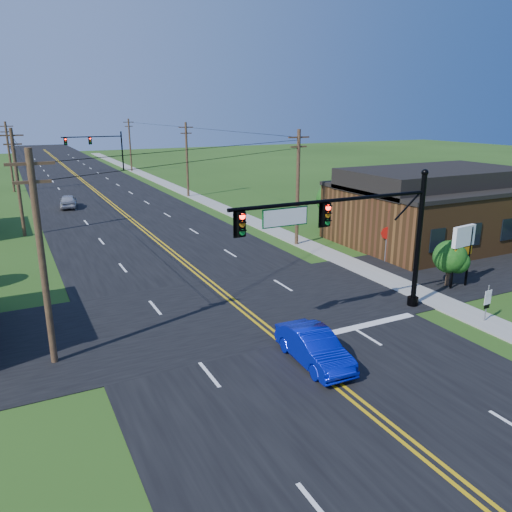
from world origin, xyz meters
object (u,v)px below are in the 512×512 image
signal_mast_main (351,230)px  route_sign (487,301)px  blue_car (314,348)px  signal_mast_far (96,145)px  stop_sign (387,237)px

signal_mast_main → route_sign: bearing=-28.7°
blue_car → route_sign: 10.14m
blue_car → route_sign: (10.13, -0.28, 0.43)m
signal_mast_main → blue_car: (-4.01, -3.07, -4.02)m
signal_mast_far → route_sign: signal_mast_far is taller
stop_sign → signal_mast_far: bearing=121.4°
signal_mast_far → route_sign: size_ratio=5.51×
blue_car → stop_sign: bearing=41.3°
blue_car → stop_sign: (12.67, 10.22, 1.11)m
signal_mast_main → route_sign: size_ratio=5.67×
blue_car → stop_sign: size_ratio=1.74×
blue_car → signal_mast_main: bearing=39.9°
signal_mast_far → stop_sign: signal_mast_far is taller
stop_sign → blue_car: bearing=-117.2°
blue_car → signal_mast_far: bearing=89.3°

